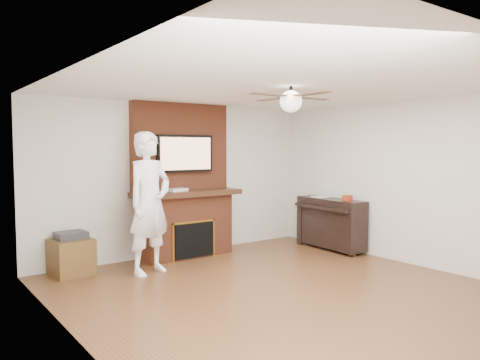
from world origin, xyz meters
TOP-DOWN VIEW (x-y plane):
  - room_shell at (0.00, 0.00)m, footprint 5.36×5.86m
  - fireplace at (0.00, 2.55)m, footprint 1.78×0.64m
  - tv at (0.00, 2.50)m, footprint 1.00×0.08m
  - ceiling_fan at (-0.00, 0.00)m, footprint 1.21×1.21m
  - person at (-0.93, 1.88)m, footprint 0.85×0.69m
  - side_table at (-1.85, 2.48)m, footprint 0.57×0.57m
  - piano at (2.28, 1.44)m, footprint 0.59×1.38m
  - cable_box at (-0.18, 2.45)m, footprint 0.35×0.24m
  - candle_orange at (-0.06, 2.37)m, footprint 0.08×0.08m
  - candle_green at (-0.00, 2.31)m, footprint 0.07×0.07m
  - candle_cream at (0.10, 2.30)m, footprint 0.08×0.08m
  - candle_blue at (0.23, 2.29)m, footprint 0.06×0.06m

SIDE VIEW (x-z plane):
  - candle_blue at x=0.23m, z-range 0.00..0.08m
  - candle_green at x=0.00m, z-range 0.00..0.10m
  - candle_cream at x=0.10m, z-range 0.00..0.12m
  - candle_orange at x=-0.06m, z-range 0.00..0.12m
  - side_table at x=-1.85m, z-range -0.02..0.58m
  - piano at x=2.28m, z-range -0.01..0.97m
  - fireplace at x=0.00m, z-range -0.25..2.25m
  - person at x=-0.93m, z-range 0.00..2.00m
  - cable_box at x=-0.18m, z-range 1.08..1.13m
  - room_shell at x=0.00m, z-range -0.18..2.68m
  - tv at x=0.00m, z-range 1.38..1.98m
  - ceiling_fan at x=0.00m, z-range 2.18..2.49m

